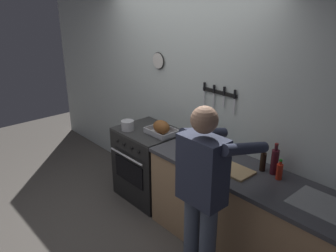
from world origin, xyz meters
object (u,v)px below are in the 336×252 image
at_px(bottle_wine_red, 275,161).
at_px(saucepan, 128,125).
at_px(bottle_soy_sauce, 263,161).
at_px(stove, 149,163).
at_px(bottle_olive_oil, 212,137).
at_px(bottle_hot_sauce, 279,171).
at_px(roasting_pan, 161,128).
at_px(bottle_dish_soap, 219,147).
at_px(cutting_board, 233,170).
at_px(person_cook, 203,190).

bearing_deg(bottle_wine_red, saucepan, -168.67).
bearing_deg(bottle_soy_sauce, stove, -174.29).
bearing_deg(bottle_olive_oil, bottle_hot_sauce, -6.17).
bearing_deg(stove, saucepan, -133.67).
distance_m(bottle_olive_oil, bottle_hot_sauce, 0.86).
height_order(roasting_pan, bottle_wine_red, bottle_wine_red).
xyz_separation_m(bottle_olive_oil, bottle_hot_sauce, (0.86, -0.09, -0.03)).
bearing_deg(bottle_soy_sauce, roasting_pan, -174.75).
bearing_deg(bottle_hot_sauce, bottle_wine_red, 149.14).
xyz_separation_m(bottle_olive_oil, bottle_wine_red, (0.77, -0.04, 0.01)).
height_order(roasting_pan, bottle_dish_soap, bottle_dish_soap).
relative_size(cutting_board, bottle_olive_oil, 1.37).
xyz_separation_m(roasting_pan, bottle_wine_red, (1.39, 0.14, 0.05)).
xyz_separation_m(cutting_board, bottle_soy_sauce, (0.17, 0.21, 0.08)).
relative_size(person_cook, bottle_olive_oil, 6.30).
distance_m(saucepan, bottle_wine_red, 1.79).
height_order(cutting_board, bottle_wine_red, bottle_wine_red).
distance_m(person_cook, bottle_olive_oil, 0.98).
distance_m(saucepan, bottle_hot_sauce, 1.87).
bearing_deg(stove, person_cook, -22.01).
xyz_separation_m(person_cook, bottle_dish_soap, (-0.39, 0.64, 0.04)).
height_order(cutting_board, bottle_soy_sauce, bottle_soy_sauce).
bearing_deg(bottle_dish_soap, roasting_pan, -176.95).
relative_size(cutting_board, bottle_soy_sauce, 1.59).
height_order(person_cook, roasting_pan, person_cook).
bearing_deg(person_cook, bottle_hot_sauce, -8.85).
height_order(saucepan, cutting_board, saucepan).
relative_size(bottle_olive_oil, bottle_dish_soap, 1.13).
height_order(person_cook, saucepan, person_cook).
bearing_deg(roasting_pan, bottle_hot_sauce, 3.49).
distance_m(saucepan, bottle_olive_oil, 1.06).
bearing_deg(bottle_dish_soap, saucepan, -167.90).
distance_m(bottle_olive_oil, bottle_wine_red, 0.77).
height_order(person_cook, cutting_board, person_cook).
bearing_deg(saucepan, bottle_soy_sauce, 11.27).
xyz_separation_m(bottle_olive_oil, bottle_dish_soap, (0.20, -0.14, -0.01)).
bearing_deg(saucepan, cutting_board, 4.62).
bearing_deg(bottle_dish_soap, bottle_soy_sauce, 9.10).
distance_m(stove, person_cook, 1.60).
bearing_deg(stove, bottle_dish_soap, 4.15).
distance_m(stove, bottle_soy_sauce, 1.59).
relative_size(saucepan, bottle_olive_oil, 0.59).
height_order(stove, bottle_wine_red, bottle_wine_red).
bearing_deg(bottle_wine_red, bottle_soy_sauce, -167.69).
height_order(person_cook, bottle_wine_red, person_cook).
bearing_deg(bottle_dish_soap, bottle_hot_sauce, 4.05).
bearing_deg(bottle_hot_sauce, bottle_soy_sauce, 171.37).
relative_size(stove, bottle_wine_red, 3.03).
distance_m(person_cook, roasting_pan, 1.35).
height_order(roasting_pan, bottle_olive_oil, bottle_olive_oil).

